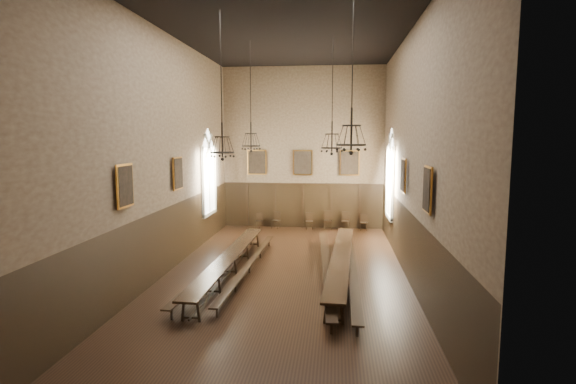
% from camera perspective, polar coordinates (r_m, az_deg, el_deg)
% --- Properties ---
extents(floor, '(9.00, 18.00, 0.02)m').
position_cam_1_polar(floor, '(17.05, -0.41, -10.56)').
color(floor, black).
rests_on(floor, ground).
extents(ceiling, '(9.00, 18.00, 0.02)m').
position_cam_1_polar(ceiling, '(16.70, -0.44, 20.42)').
color(ceiling, black).
rests_on(ceiling, ground).
extents(wall_back, '(9.00, 0.02, 9.00)m').
position_cam_1_polar(wall_back, '(25.23, 1.91, 5.58)').
color(wall_back, '#816B4F').
rests_on(wall_back, ground).
extents(wall_front, '(9.00, 0.02, 9.00)m').
position_cam_1_polar(wall_front, '(7.40, -8.37, 1.91)').
color(wall_front, '#816B4F').
rests_on(wall_front, ground).
extents(wall_left, '(0.02, 18.00, 9.00)m').
position_cam_1_polar(wall_left, '(17.37, -15.43, 4.66)').
color(wall_left, '#816B4F').
rests_on(wall_left, ground).
extents(wall_right, '(0.02, 18.00, 9.00)m').
position_cam_1_polar(wall_right, '(16.38, 15.50, 4.52)').
color(wall_right, '#816B4F').
rests_on(wall_right, ground).
extents(wainscot_panelling, '(9.00, 18.00, 2.50)m').
position_cam_1_polar(wainscot_panelling, '(16.72, -0.41, -6.44)').
color(wainscot_panelling, black).
rests_on(wainscot_panelling, floor).
extents(table_left, '(0.83, 9.69, 0.75)m').
position_cam_1_polar(table_left, '(17.17, -7.41, -9.14)').
color(table_left, black).
rests_on(table_left, floor).
extents(table_right, '(1.23, 9.95, 0.77)m').
position_cam_1_polar(table_right, '(17.08, 6.74, -9.19)').
color(table_right, black).
rests_on(table_right, floor).
extents(bench_left_outer, '(0.87, 10.04, 0.45)m').
position_cam_1_polar(bench_left_outer, '(17.59, -8.41, -9.07)').
color(bench_left_outer, black).
rests_on(bench_left_outer, floor).
extents(bench_left_inner, '(0.54, 9.21, 0.41)m').
position_cam_1_polar(bench_left_inner, '(17.29, -4.92, -9.39)').
color(bench_left_inner, black).
rests_on(bench_left_inner, floor).
extents(bench_right_inner, '(0.87, 10.80, 0.49)m').
position_cam_1_polar(bench_right_inner, '(16.96, 4.85, -9.56)').
color(bench_right_inner, black).
rests_on(bench_right_inner, floor).
extents(bench_right_outer, '(0.37, 10.65, 0.48)m').
position_cam_1_polar(bench_right_outer, '(16.83, 8.10, -9.75)').
color(bench_right_outer, black).
rests_on(bench_right_outer, floor).
extents(chair_1, '(0.43, 0.43, 0.87)m').
position_cam_1_polar(chair_1, '(25.47, -3.70, -4.02)').
color(chair_1, black).
rests_on(chair_1, floor).
extents(chair_2, '(0.52, 0.52, 0.93)m').
position_cam_1_polar(chair_2, '(25.39, -1.55, -3.99)').
color(chair_2, black).
rests_on(chair_2, floor).
extents(chair_4, '(0.44, 0.44, 0.91)m').
position_cam_1_polar(chair_4, '(25.18, 2.73, -4.11)').
color(chair_4, black).
rests_on(chair_4, floor).
extents(chair_5, '(0.46, 0.46, 1.02)m').
position_cam_1_polar(chair_5, '(25.18, 5.11, -4.05)').
color(chair_5, black).
rests_on(chair_5, floor).
extents(chair_6, '(0.47, 0.47, 1.00)m').
position_cam_1_polar(chair_6, '(25.17, 7.31, -4.10)').
color(chair_6, black).
rests_on(chair_6, floor).
extents(chair_7, '(0.41, 0.41, 0.89)m').
position_cam_1_polar(chair_7, '(25.21, 9.60, -4.20)').
color(chair_7, black).
rests_on(chair_7, floor).
extents(chandelier_back_left, '(0.79, 0.79, 4.38)m').
position_cam_1_polar(chandelier_back_left, '(18.78, -4.73, 6.80)').
color(chandelier_back_left, black).
rests_on(chandelier_back_left, ceiling).
extents(chandelier_back_right, '(0.86, 0.86, 4.46)m').
position_cam_1_polar(chandelier_back_right, '(18.16, 5.59, 6.50)').
color(chandelier_back_right, black).
rests_on(chandelier_back_right, ceiling).
extents(chandelier_front_left, '(0.76, 0.76, 4.49)m').
position_cam_1_polar(chandelier_front_left, '(14.39, -8.35, 6.30)').
color(chandelier_front_left, black).
rests_on(chandelier_front_left, ceiling).
extents(chandelier_front_right, '(0.86, 0.86, 4.24)m').
position_cam_1_polar(chandelier_front_right, '(13.19, 8.04, 7.15)').
color(chandelier_front_right, black).
rests_on(chandelier_front_right, ceiling).
extents(portrait_back_0, '(1.10, 0.12, 1.40)m').
position_cam_1_polar(portrait_back_0, '(25.46, -3.98, 3.78)').
color(portrait_back_0, '#A36C27').
rests_on(portrait_back_0, wall_back).
extents(portrait_back_1, '(1.10, 0.12, 1.40)m').
position_cam_1_polar(portrait_back_1, '(25.14, 1.88, 3.75)').
color(portrait_back_1, '#A36C27').
rests_on(portrait_back_1, wall_back).
extents(portrait_back_2, '(1.10, 0.12, 1.40)m').
position_cam_1_polar(portrait_back_2, '(25.08, 7.83, 3.68)').
color(portrait_back_2, '#A36C27').
rests_on(portrait_back_2, wall_back).
extents(portrait_left_0, '(0.12, 1.00, 1.30)m').
position_cam_1_polar(portrait_left_0, '(18.30, -13.82, 2.31)').
color(portrait_left_0, '#A36C27').
rests_on(portrait_left_0, wall_left).
extents(portrait_left_1, '(0.12, 1.00, 1.30)m').
position_cam_1_polar(portrait_left_1, '(14.17, -20.00, 0.75)').
color(portrait_left_1, '#A36C27').
rests_on(portrait_left_1, wall_left).
extents(portrait_right_0, '(0.12, 1.00, 1.30)m').
position_cam_1_polar(portrait_right_0, '(17.40, 14.46, 2.05)').
color(portrait_right_0, '#A36C27').
rests_on(portrait_right_0, wall_right).
extents(portrait_right_1, '(0.12, 1.00, 1.30)m').
position_cam_1_polar(portrait_right_1, '(12.98, 17.32, 0.31)').
color(portrait_right_1, '#A36C27').
rests_on(portrait_right_1, wall_right).
extents(window_right, '(0.20, 2.20, 4.60)m').
position_cam_1_polar(window_right, '(21.87, 12.87, 2.29)').
color(window_right, white).
rests_on(window_right, wall_right).
extents(window_left, '(0.20, 2.20, 4.60)m').
position_cam_1_polar(window_left, '(22.61, -10.05, 2.51)').
color(window_left, white).
rests_on(window_left, wall_left).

